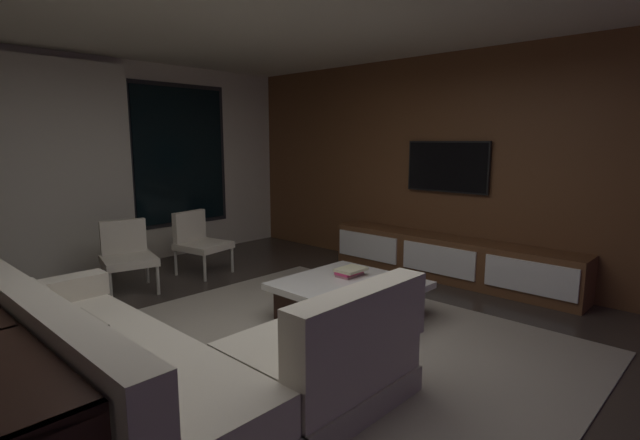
# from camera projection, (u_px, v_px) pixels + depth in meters

# --- Properties ---
(floor) EXTENTS (9.20, 9.20, 0.00)m
(floor) POSITION_uv_depth(u_px,v_px,m) (282.00, 357.00, 3.70)
(floor) COLOR #332B26
(back_wall_with_window) EXTENTS (6.60, 0.30, 2.70)m
(back_wall_with_window) POSITION_uv_depth(u_px,v_px,m) (81.00, 167.00, 5.88)
(back_wall_with_window) COLOR beige
(back_wall_with_window) RESTS_ON floor
(media_wall) EXTENTS (0.12, 7.80, 2.70)m
(media_wall) POSITION_uv_depth(u_px,v_px,m) (471.00, 167.00, 5.67)
(media_wall) COLOR brown
(media_wall) RESTS_ON floor
(area_rug) EXTENTS (3.20, 3.80, 0.01)m
(area_rug) POSITION_uv_depth(u_px,v_px,m) (322.00, 346.00, 3.88)
(area_rug) COLOR gray
(area_rug) RESTS_ON floor
(sectional_couch) EXTENTS (1.98, 2.50, 0.82)m
(sectional_couch) POSITION_uv_depth(u_px,v_px,m) (167.00, 367.00, 2.91)
(sectional_couch) COLOR #B1A997
(sectional_couch) RESTS_ON floor
(coffee_table) EXTENTS (1.16, 1.16, 0.36)m
(coffee_table) POSITION_uv_depth(u_px,v_px,m) (349.00, 300.00, 4.44)
(coffee_table) COLOR black
(coffee_table) RESTS_ON floor
(book_stack_on_coffee_table) EXTENTS (0.28, 0.21, 0.08)m
(book_stack_on_coffee_table) POSITION_uv_depth(u_px,v_px,m) (350.00, 272.00, 4.62)
(book_stack_on_coffee_table) COLOR #A06C74
(book_stack_on_coffee_table) RESTS_ON coffee_table
(accent_chair_near_window) EXTENTS (0.64, 0.66, 0.78)m
(accent_chair_near_window) POSITION_uv_depth(u_px,v_px,m) (198.00, 239.00, 5.98)
(accent_chair_near_window) COLOR #B2ADA0
(accent_chair_near_window) RESTS_ON floor
(accent_chair_by_curtain) EXTENTS (0.66, 0.68, 0.78)m
(accent_chair_by_curtain) POSITION_uv_depth(u_px,v_px,m) (127.00, 252.00, 5.28)
(accent_chair_by_curtain) COLOR #B2ADA0
(accent_chair_by_curtain) RESTS_ON floor
(media_console) EXTENTS (0.46, 3.10, 0.52)m
(media_console) POSITION_uv_depth(u_px,v_px,m) (451.00, 260.00, 5.68)
(media_console) COLOR brown
(media_console) RESTS_ON floor
(mounted_tv) EXTENTS (0.05, 1.07, 0.62)m
(mounted_tv) POSITION_uv_depth(u_px,v_px,m) (447.00, 167.00, 5.76)
(mounted_tv) COLOR black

